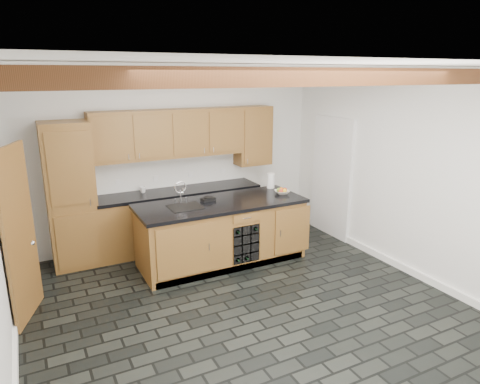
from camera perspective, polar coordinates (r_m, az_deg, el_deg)
The scene contains 10 objects.
ground at distance 5.39m, azimuth 0.51°, elevation -14.88°, with size 5.00×5.00×0.00m, color black.
room_shell at distance 5.23m, azimuth -2.96°, elevation 2.21°, with size 5.01×5.00×5.00m.
back_cabinetry at distance 6.83m, azimuth -10.98°, elevation 0.38°, with size 3.65×0.62×2.20m.
island at distance 6.36m, azimuth -2.38°, elevation -5.36°, with size 2.48×0.96×0.93m.
faucet at distance 6.04m, azimuth -7.43°, elevation -1.60°, with size 0.45×0.40×0.34m.
kitchen_scale at distance 6.27m, azimuth -4.26°, elevation -0.93°, with size 0.22×0.14×0.06m.
fruit_bowl at distance 6.65m, azimuth 5.63°, elevation -0.01°, with size 0.23×0.23×0.06m, color silver.
fruit_cluster at distance 6.64m, azimuth 5.63°, elevation 0.24°, with size 0.16×0.17×0.07m.
paper_towel at distance 6.96m, azimuth 4.12°, elevation 1.51°, with size 0.13×0.13×0.24m, color white.
mug at distance 6.85m, azimuth -12.83°, elevation 0.31°, with size 0.11×0.11×0.10m, color white.
Camera 1 is at (-2.15, -4.13, 2.72)m, focal length 32.00 mm.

